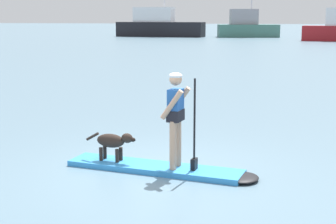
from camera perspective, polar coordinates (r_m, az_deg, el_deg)
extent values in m
plane|color=slate|center=(9.37, -1.52, -6.51)|extent=(400.00, 400.00, 0.00)
cube|color=#338CD8|center=(9.35, -1.52, -6.22)|extent=(3.30, 1.05, 0.10)
ellipsoid|color=black|center=(8.88, 8.27, -7.24)|extent=(0.63, 0.70, 0.10)
cylinder|color=tan|center=(9.20, 1.12, -3.38)|extent=(0.12, 0.12, 0.87)
cylinder|color=tan|center=(8.96, 0.55, -3.75)|extent=(0.12, 0.12, 0.87)
cube|color=black|center=(8.97, 0.85, -0.37)|extent=(0.26, 0.38, 0.20)
cube|color=#2659A5|center=(8.93, 0.85, 0.84)|extent=(0.24, 0.36, 0.55)
sphere|color=tan|center=(8.87, 0.86, 3.67)|extent=(0.22, 0.22, 0.22)
ellipsoid|color=white|center=(8.86, 0.86, 4.06)|extent=(0.23, 0.23, 0.11)
cylinder|color=tan|center=(9.11, 1.26, 1.20)|extent=(0.43, 0.14, 0.54)
cylinder|color=tan|center=(8.75, 0.42, 0.83)|extent=(0.43, 0.14, 0.54)
cylinder|color=black|center=(8.88, 2.96, -1.42)|extent=(0.04, 0.04, 1.61)
cube|color=black|center=(9.06, 2.92, -5.80)|extent=(0.10, 0.19, 0.20)
ellipsoid|color=#2D231E|center=(9.60, -6.40, -3.19)|extent=(0.58, 0.28, 0.26)
ellipsoid|color=#2D231E|center=(9.44, -4.58, -2.92)|extent=(0.24, 0.18, 0.18)
ellipsoid|color=black|center=(9.39, -3.97, -3.09)|extent=(0.13, 0.09, 0.08)
cylinder|color=#2D231E|center=(9.77, -8.39, -2.70)|extent=(0.27, 0.08, 0.18)
cylinder|color=#2D231E|center=(9.66, -5.27, -4.64)|extent=(0.07, 0.07, 0.25)
cylinder|color=#2D231E|center=(9.52, -5.69, -4.87)|extent=(0.07, 0.07, 0.25)
cylinder|color=#2D231E|center=(9.81, -7.04, -4.44)|extent=(0.07, 0.07, 0.25)
cylinder|color=#2D231E|center=(9.68, -7.46, -4.66)|extent=(0.07, 0.07, 0.25)
cube|color=black|center=(72.96, -0.86, 9.18)|extent=(12.59, 3.60, 2.03)
cube|color=silver|center=(73.19, -1.59, 10.78)|extent=(5.72, 2.44, 2.04)
cylinder|color=silver|center=(73.19, -1.59, 10.92)|extent=(4.35, 0.44, 0.14)
cube|color=#3F7266|center=(72.06, 8.88, 8.91)|extent=(8.74, 5.33, 1.72)
cube|color=gray|center=(72.09, 8.43, 10.44)|extent=(4.18, 3.41, 2.08)
cylinder|color=silver|center=(72.09, 8.44, 10.56)|extent=(2.80, 0.82, 0.14)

